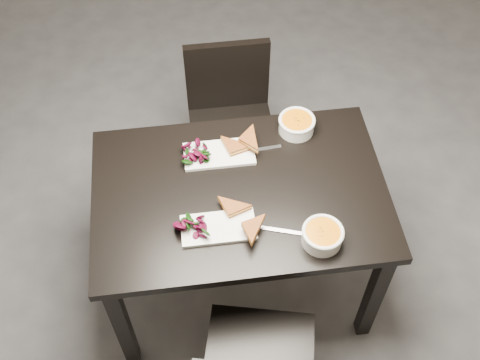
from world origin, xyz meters
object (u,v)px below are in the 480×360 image
(chair_far, at_px, (230,115))
(plate_near, at_px, (218,228))
(table, at_px, (240,204))
(soup_bowl_near, at_px, (322,235))
(plate_far, at_px, (219,154))
(soup_bowl_far, at_px, (297,124))

(chair_far, height_order, plate_near, chair_far)
(table, height_order, soup_bowl_near, soup_bowl_near)
(table, bearing_deg, chair_far, 86.69)
(plate_near, height_order, plate_far, same)
(chair_far, relative_size, soup_bowl_far, 5.28)
(plate_near, bearing_deg, chair_far, 80.28)
(table, height_order, chair_far, chair_far)
(table, relative_size, plate_near, 4.15)
(chair_far, bearing_deg, soup_bowl_near, -76.17)
(soup_bowl_near, height_order, plate_far, soup_bowl_near)
(soup_bowl_far, bearing_deg, soup_bowl_near, -91.00)
(plate_far, bearing_deg, soup_bowl_near, -54.33)
(table, height_order, soup_bowl_far, soup_bowl_far)
(plate_far, height_order, soup_bowl_far, soup_bowl_far)
(soup_bowl_near, relative_size, plate_far, 0.54)
(soup_bowl_far, bearing_deg, chair_far, 122.83)
(plate_near, bearing_deg, table, 58.15)
(soup_bowl_near, distance_m, plate_far, 0.59)
(chair_far, bearing_deg, plate_near, -99.85)
(soup_bowl_near, bearing_deg, plate_near, 164.60)
(plate_near, distance_m, plate_far, 0.37)
(table, relative_size, soup_bowl_near, 7.50)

